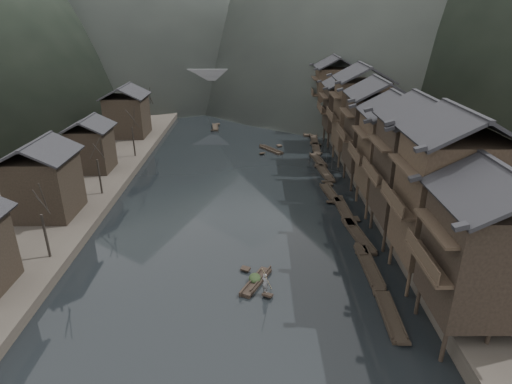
{
  "coord_description": "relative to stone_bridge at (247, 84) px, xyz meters",
  "views": [
    {
      "loc": [
        1.92,
        -32.07,
        21.4
      ],
      "look_at": [
        1.98,
        12.35,
        2.5
      ],
      "focal_mm": 30.0,
      "sensor_mm": 36.0,
      "label": 1
    }
  ],
  "objects": [
    {
      "name": "bamboo_pole",
      "position": [
        2.9,
        -75.15,
        -1.14
      ],
      "size": [
        1.01,
        2.04,
        3.57
      ],
      "primitive_type": "cylinder",
      "rotation": [
        0.55,
        0.0,
        -0.44
      ],
      "color": "#8C7A51",
      "rests_on": "boatman"
    },
    {
      "name": "boatman",
      "position": [
        2.7,
        -75.15,
        -3.8
      ],
      "size": [
        0.76,
        0.74,
        1.76
      ],
      "primitive_type": "imported",
      "rotation": [
        0.0,
        0.0,
        2.43
      ],
      "color": "slate",
      "rests_on": "hero_sampan"
    },
    {
      "name": "right_bank",
      "position": [
        35.0,
        -32.0,
        -4.21
      ],
      "size": [
        40.0,
        200.0,
        1.8
      ],
      "primitive_type": "cube",
      "color": "#2D2823",
      "rests_on": "ground"
    },
    {
      "name": "stone_bridge",
      "position": [
        0.0,
        0.0,
        0.0
      ],
      "size": [
        40.0,
        6.0,
        9.0
      ],
      "color": "#4C4C4F",
      "rests_on": "ground"
    },
    {
      "name": "moored_sampans",
      "position": [
        11.96,
        -45.47,
        -4.91
      ],
      "size": [
        3.1,
        71.91,
        0.47
      ],
      "color": "black",
      "rests_on": "water"
    },
    {
      "name": "cargo_heap",
      "position": [
        1.86,
        -73.46,
        -4.36
      ],
      "size": [
        1.05,
        1.37,
        0.63
      ],
      "primitive_type": "ellipsoid",
      "color": "black",
      "rests_on": "hero_sampan"
    },
    {
      "name": "left_bank",
      "position": [
        -35.0,
        -32.0,
        -4.51
      ],
      "size": [
        40.0,
        200.0,
        1.2
      ],
      "primitive_type": "cube",
      "color": "#2D2823",
      "rests_on": "ground"
    },
    {
      "name": "bare_trees",
      "position": [
        -17.0,
        -54.89,
        0.79
      ],
      "size": [
        3.25,
        59.75,
        6.51
      ],
      "color": "black",
      "rests_on": "left_bank"
    },
    {
      "name": "hero_sampan",
      "position": [
        1.96,
        -73.65,
        -4.91
      ],
      "size": [
        2.84,
        4.63,
        0.43
      ],
      "color": "black",
      "rests_on": "water"
    },
    {
      "name": "water",
      "position": [
        0.0,
        -72.0,
        -5.11
      ],
      "size": [
        300.0,
        300.0,
        0.0
      ],
      "primitive_type": "plane",
      "color": "black",
      "rests_on": "ground"
    },
    {
      "name": "midriver_boats",
      "position": [
        -0.5,
        -29.19,
        -4.91
      ],
      "size": [
        13.32,
        19.99,
        0.44
      ],
      "color": "black",
      "rests_on": "water"
    },
    {
      "name": "left_houses",
      "position": [
        -20.5,
        -51.88,
        0.55
      ],
      "size": [
        8.1,
        53.2,
        8.73
      ],
      "color": "black",
      "rests_on": "left_bank"
    },
    {
      "name": "stilt_houses",
      "position": [
        17.28,
        -53.18,
        3.59
      ],
      "size": [
        9.0,
        67.6,
        15.02
      ],
      "color": "black",
      "rests_on": "ground"
    }
  ]
}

